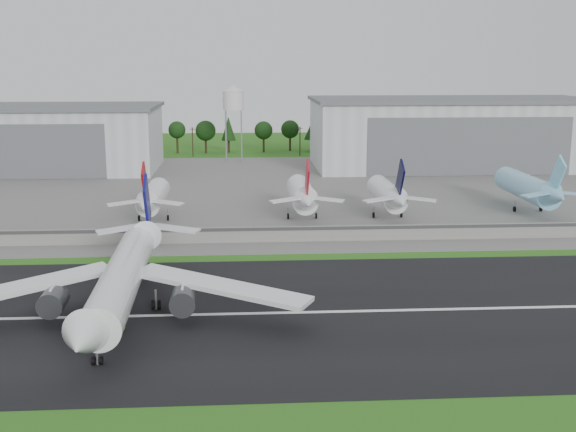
{
  "coord_description": "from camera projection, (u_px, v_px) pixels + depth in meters",
  "views": [
    {
      "loc": [
        -1.59,
        -95.94,
        38.26
      ],
      "look_at": [
        6.98,
        40.0,
        9.0
      ],
      "focal_mm": 45.0,
      "sensor_mm": 36.0,
      "label": 1
    }
  ],
  "objects": [
    {
      "name": "ground",
      "position": [
        257.0,
        338.0,
        101.75
      ],
      "size": [
        600.0,
        600.0,
        0.0
      ],
      "primitive_type": "plane",
      "color": "#2B6317",
      "rests_on": "ground"
    },
    {
      "name": "runway",
      "position": [
        255.0,
        314.0,
        111.5
      ],
      "size": [
        320.0,
        60.0,
        0.1
      ],
      "primitive_type": "cube",
      "color": "black",
      "rests_on": "ground"
    },
    {
      "name": "runway_centerline",
      "position": [
        255.0,
        313.0,
        111.48
      ],
      "size": [
        220.0,
        1.0,
        0.02
      ],
      "primitive_type": "cube",
      "color": "white",
      "rests_on": "runway"
    },
    {
      "name": "apron",
      "position": [
        249.0,
        190.0,
        218.83
      ],
      "size": [
        320.0,
        150.0,
        0.1
      ],
      "primitive_type": "cube",
      "color": "slate",
      "rests_on": "ground"
    },
    {
      "name": "blast_fence",
      "position": [
        251.0,
        234.0,
        155.02
      ],
      "size": [
        240.0,
        0.61,
        3.5
      ],
      "color": "gray",
      "rests_on": "ground"
    },
    {
      "name": "hangar_west",
      "position": [
        21.0,
        138.0,
        255.31
      ],
      "size": [
        97.0,
        44.0,
        23.2
      ],
      "color": "silver",
      "rests_on": "ground"
    },
    {
      "name": "hangar_east",
      "position": [
        451.0,
        133.0,
        264.63
      ],
      "size": [
        102.0,
        47.0,
        25.2
      ],
      "color": "silver",
      "rests_on": "ground"
    },
    {
      "name": "water_tower",
      "position": [
        233.0,
        98.0,
        276.8
      ],
      "size": [
        8.4,
        8.4,
        29.4
      ],
      "color": "#99999E",
      "rests_on": "ground"
    },
    {
      "name": "utility_poles",
      "position": [
        247.0,
        156.0,
        296.9
      ],
      "size": [
        230.0,
        3.0,
        12.0
      ],
      "primitive_type": null,
      "color": "black",
      "rests_on": "ground"
    },
    {
      "name": "treeline",
      "position": [
        246.0,
        152.0,
        311.54
      ],
      "size": [
        320.0,
        16.0,
        22.0
      ],
      "primitive_type": null,
      "color": "black",
      "rests_on": "ground"
    },
    {
      "name": "main_airliner",
      "position": [
        122.0,
        287.0,
        108.82
      ],
      "size": [
        57.26,
        59.14,
        18.17
      ],
      "rotation": [
        0.0,
        0.0,
        3.17
      ],
      "color": "white",
      "rests_on": "runway"
    },
    {
      "name": "ground_vehicle",
      "position": [
        108.0,
        326.0,
        104.16
      ],
      "size": [
        4.89,
        2.3,
        1.35
      ],
      "primitive_type": "imported",
      "rotation": [
        0.0,
        0.0,
        1.56
      ],
      "color": "yellow",
      "rests_on": "runway"
    },
    {
      "name": "parked_jet_red_a",
      "position": [
        152.0,
        198.0,
        173.71
      ],
      "size": [
        7.36,
        31.29,
        16.59
      ],
      "color": "white",
      "rests_on": "ground"
    },
    {
      "name": "parked_jet_red_b",
      "position": [
        303.0,
        195.0,
        175.94
      ],
      "size": [
        7.36,
        31.29,
        16.84
      ],
      "color": "white",
      "rests_on": "ground"
    },
    {
      "name": "parked_jet_navy",
      "position": [
        389.0,
        195.0,
        177.26
      ],
      "size": [
        7.36,
        31.29,
        16.67
      ],
      "color": "white",
      "rests_on": "ground"
    },
    {
      "name": "parked_jet_skyblue",
      "position": [
        531.0,
        188.0,
        184.45
      ],
      "size": [
        7.36,
        37.29,
        17.04
      ],
      "color": "#88CBEC",
      "rests_on": "ground"
    }
  ]
}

